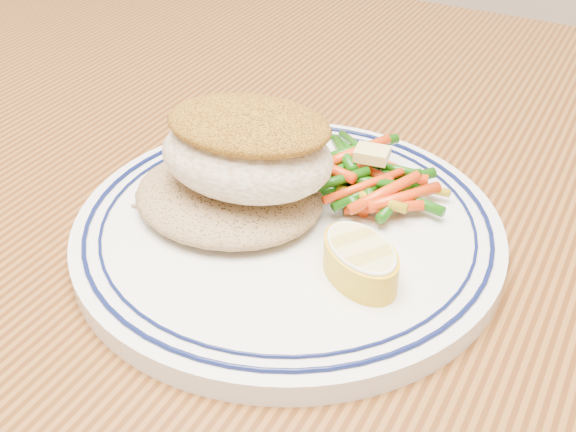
# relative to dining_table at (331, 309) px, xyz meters

# --- Properties ---
(dining_table) EXTENTS (1.50, 0.90, 0.75)m
(dining_table) POSITION_rel_dining_table_xyz_m (0.00, 0.00, 0.00)
(dining_table) COLOR #4F2A0F
(dining_table) RESTS_ON ground
(plate) EXTENTS (0.28, 0.28, 0.02)m
(plate) POSITION_rel_dining_table_xyz_m (-0.01, -0.05, 0.11)
(plate) COLOR white
(plate) RESTS_ON dining_table
(rice_pilaf) EXTENTS (0.13, 0.11, 0.02)m
(rice_pilaf) POSITION_rel_dining_table_xyz_m (-0.05, -0.05, 0.12)
(rice_pilaf) COLOR olive
(rice_pilaf) RESTS_ON plate
(fish_fillet) EXTENTS (0.12, 0.10, 0.06)m
(fish_fillet) POSITION_rel_dining_table_xyz_m (-0.04, -0.05, 0.16)
(fish_fillet) COLOR beige
(fish_fillet) RESTS_ON rice_pilaf
(vegetable_pile) EXTENTS (0.11, 0.09, 0.03)m
(vegetable_pile) POSITION_rel_dining_table_xyz_m (0.02, 0.01, 0.13)
(vegetable_pile) COLOR red
(vegetable_pile) RESTS_ON plate
(butter_pat) EXTENTS (0.02, 0.02, 0.01)m
(butter_pat) POSITION_rel_dining_table_xyz_m (0.02, 0.01, 0.14)
(butter_pat) COLOR #E3D16F
(butter_pat) RESTS_ON vegetable_pile
(lemon_wedge) EXTENTS (0.08, 0.08, 0.02)m
(lemon_wedge) POSITION_rel_dining_table_xyz_m (0.05, -0.08, 0.12)
(lemon_wedge) COLOR yellow
(lemon_wedge) RESTS_ON plate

